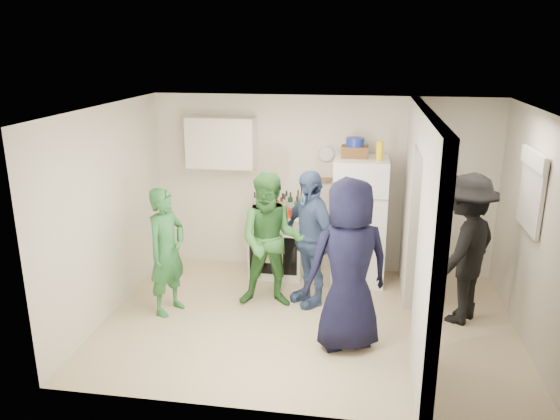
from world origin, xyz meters
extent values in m
plane|color=#CBB58F|center=(0.00, 0.00, 0.00)|extent=(4.80, 4.80, 0.00)
plane|color=silver|center=(0.00, 1.70, 1.25)|extent=(4.80, 0.00, 4.80)
plane|color=silver|center=(0.00, -1.70, 1.25)|extent=(4.80, 0.00, 4.80)
plane|color=silver|center=(-2.40, 0.00, 1.25)|extent=(0.00, 3.40, 3.40)
plane|color=silver|center=(2.40, 0.00, 1.25)|extent=(0.00, 3.40, 3.40)
plane|color=white|center=(0.00, 0.00, 2.50)|extent=(4.80, 4.80, 0.00)
cube|color=silver|center=(1.20, 1.10, 1.25)|extent=(0.12, 1.20, 2.50)
cube|color=silver|center=(1.20, -1.10, 1.25)|extent=(0.12, 1.20, 2.50)
cube|color=silver|center=(1.20, 0.00, 2.30)|extent=(0.12, 1.00, 0.40)
cube|color=white|center=(-0.59, 1.37, 0.45)|extent=(0.76, 0.64, 0.91)
cube|color=silver|center=(-1.40, 1.52, 1.85)|extent=(0.95, 0.34, 0.70)
cube|color=white|center=(0.55, 1.34, 0.86)|extent=(0.71, 0.69, 1.72)
cube|color=brown|center=(0.45, 1.39, 1.80)|extent=(0.35, 0.25, 0.15)
cylinder|color=navy|center=(0.45, 1.39, 1.93)|extent=(0.24, 0.24, 0.11)
cylinder|color=yellow|center=(0.77, 1.24, 1.85)|extent=(0.09, 0.09, 0.25)
cylinder|color=white|center=(0.05, 1.68, 1.70)|extent=(0.22, 0.02, 0.22)
cube|color=olive|center=(0.00, 1.65, 1.35)|extent=(0.35, 0.08, 0.03)
cube|color=black|center=(2.38, 0.20, 1.65)|extent=(0.03, 0.70, 0.80)
cube|color=white|center=(2.36, 0.20, 1.65)|extent=(0.04, 0.76, 0.86)
cube|color=white|center=(2.34, 0.20, 2.00)|extent=(0.04, 0.82, 0.18)
cylinder|color=yellow|center=(-0.71, 1.15, 1.03)|extent=(0.09, 0.09, 0.25)
cylinder|color=#B6250C|center=(-0.37, 1.17, 0.97)|extent=(0.09, 0.09, 0.12)
imported|color=#327D37|center=(-1.71, 0.02, 0.78)|extent=(0.56, 0.67, 1.56)
imported|color=#387835|center=(-0.51, 0.39, 0.85)|extent=(0.88, 0.72, 1.70)
imported|color=#3D5085|center=(-0.05, 0.53, 0.86)|extent=(0.97, 1.04, 1.72)
imported|color=black|center=(0.47, -0.44, 0.94)|extent=(1.08, 0.91, 1.88)
imported|color=black|center=(1.77, 0.36, 0.89)|extent=(1.20, 1.32, 1.78)
cylinder|color=brown|center=(-0.89, 1.50, 1.04)|extent=(0.06, 0.06, 0.27)
cylinder|color=#17451F|center=(-0.78, 1.31, 1.06)|extent=(0.07, 0.07, 0.30)
cylinder|color=silver|center=(-0.68, 1.52, 1.05)|extent=(0.07, 0.07, 0.28)
cylinder|color=#603610|center=(-0.59, 1.34, 1.03)|extent=(0.07, 0.07, 0.24)
cylinder|color=#9EACAF|center=(-0.49, 1.54, 1.05)|extent=(0.08, 0.08, 0.27)
cylinder|color=#143723|center=(-0.41, 1.39, 1.06)|extent=(0.07, 0.07, 0.30)
cylinder|color=#A37935|center=(-0.32, 1.52, 1.06)|extent=(0.06, 0.06, 0.30)
cylinder|color=#A6ACB2|center=(-0.88, 1.24, 1.07)|extent=(0.06, 0.06, 0.32)
cylinder|color=#50210D|center=(-0.53, 1.49, 1.04)|extent=(0.08, 0.08, 0.25)
cylinder|color=#1A4C25|center=(-0.30, 1.26, 1.05)|extent=(0.07, 0.07, 0.28)
cylinder|color=brown|center=(-0.81, 1.40, 1.06)|extent=(0.06, 0.06, 0.31)
cylinder|color=#9496A3|center=(-0.46, 1.25, 1.06)|extent=(0.06, 0.06, 0.31)
camera|label=1|loc=(0.58, -5.79, 3.16)|focal=35.00mm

